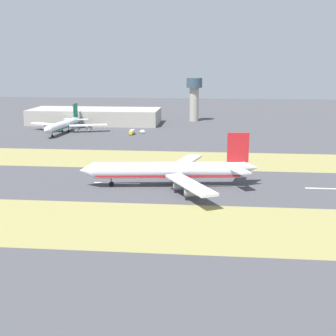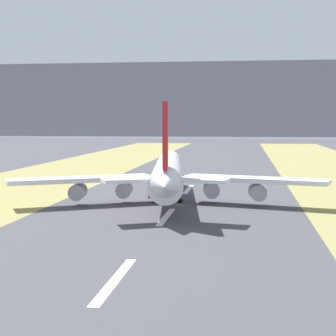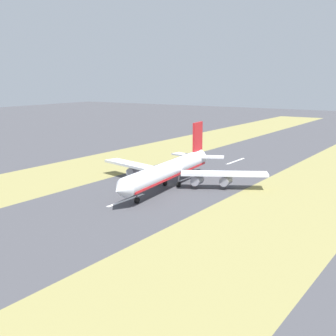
% 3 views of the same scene
% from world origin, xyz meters
% --- Properties ---
extents(ground_plane, '(800.00, 800.00, 0.00)m').
position_xyz_m(ground_plane, '(0.00, 0.00, 0.00)').
color(ground_plane, '#424247').
extents(grass_median_west, '(40.00, 600.00, 0.01)m').
position_xyz_m(grass_median_west, '(-45.00, 0.00, 0.00)').
color(grass_median_west, olive).
rests_on(grass_median_west, ground).
extents(grass_median_east, '(40.00, 600.00, 0.01)m').
position_xyz_m(grass_median_east, '(45.00, 0.00, 0.00)').
color(grass_median_east, olive).
rests_on(grass_median_east, ground).
extents(centreline_dash_near, '(1.20, 18.00, 0.01)m').
position_xyz_m(centreline_dash_near, '(0.00, -55.23, 0.01)').
color(centreline_dash_near, silver).
rests_on(centreline_dash_near, ground).
extents(centreline_dash_mid, '(1.20, 18.00, 0.01)m').
position_xyz_m(centreline_dash_mid, '(0.00, -15.23, 0.01)').
color(centreline_dash_mid, silver).
rests_on(centreline_dash_mid, ground).
extents(centreline_dash_far, '(1.20, 18.00, 0.01)m').
position_xyz_m(centreline_dash_far, '(0.00, 24.77, 0.01)').
color(centreline_dash_far, silver).
rests_on(centreline_dash_far, ground).
extents(airplane_main_jet, '(63.69, 67.18, 20.20)m').
position_xyz_m(airplane_main_jet, '(-2.15, 2.87, 6.02)').
color(airplane_main_jet, silver).
rests_on(airplane_main_jet, ground).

